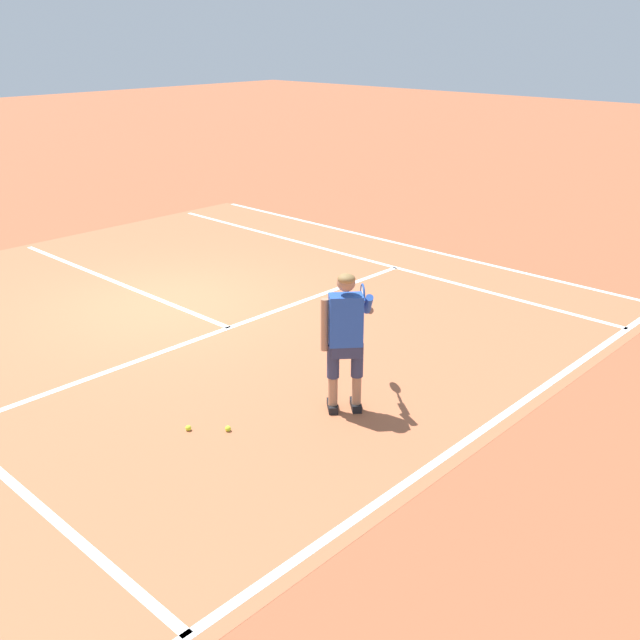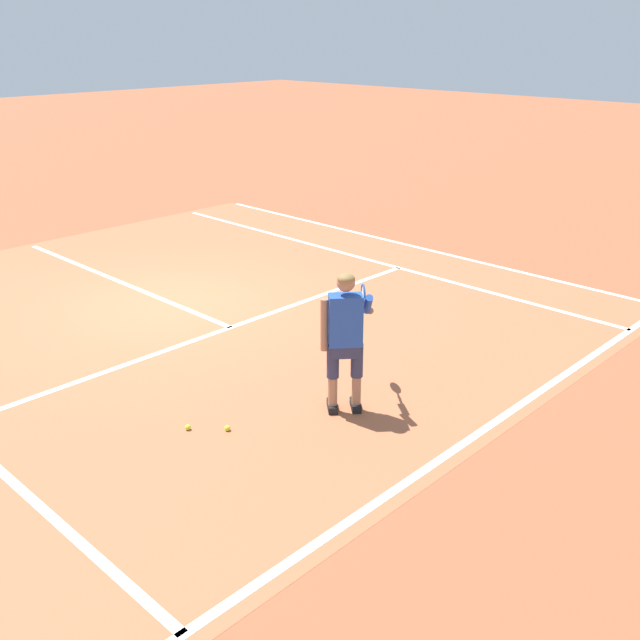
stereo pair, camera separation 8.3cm
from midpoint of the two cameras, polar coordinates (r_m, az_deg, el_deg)
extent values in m
plane|color=#9E5133|center=(12.27, -11.36, 1.30)|extent=(80.00, 80.00, 0.00)
cube|color=#B2603D|center=(11.86, -9.86, 0.68)|extent=(10.98, 11.22, 0.00)
cube|color=white|center=(8.50, 12.82, -8.47)|extent=(10.98, 0.10, 0.01)
cube|color=white|center=(11.12, -6.80, -0.58)|extent=(8.23, 0.10, 0.01)
cube|color=white|center=(13.62, -15.45, 3.00)|extent=(0.10, 6.40, 0.01)
cube|color=white|center=(14.51, 3.26, 4.93)|extent=(0.10, 10.82, 0.01)
cube|color=white|center=(15.54, 6.60, 5.97)|extent=(0.10, 10.82, 0.01)
cube|color=black|center=(8.72, 1.24, -6.75)|extent=(0.27, 0.28, 0.09)
cube|color=black|center=(8.75, 3.07, -6.67)|extent=(0.27, 0.28, 0.09)
cylinder|color=#A37556|center=(8.58, 1.28, -5.56)|extent=(0.11, 0.11, 0.36)
cylinder|color=#2D3351|center=(8.41, 1.30, -3.23)|extent=(0.14, 0.14, 0.41)
cylinder|color=#A37556|center=(8.61, 3.14, -5.48)|extent=(0.11, 0.11, 0.36)
cylinder|color=#2D3351|center=(8.44, 3.19, -3.16)|extent=(0.14, 0.14, 0.41)
cube|color=#2D3351|center=(8.36, 2.26, -2.17)|extent=(0.39, 0.37, 0.20)
cube|color=#234CAD|center=(8.22, 2.30, -0.01)|extent=(0.43, 0.42, 0.60)
cylinder|color=#A37556|center=(8.22, 0.63, -0.38)|extent=(0.09, 0.09, 0.62)
cylinder|color=#234CAD|center=(8.29, 4.06, 1.24)|extent=(0.24, 0.26, 0.29)
cylinder|color=#A37556|center=(8.54, 4.09, 0.86)|extent=(0.25, 0.27, 0.14)
sphere|color=#A37556|center=(8.08, 2.34, 2.95)|extent=(0.21, 0.21, 0.21)
ellipsoid|color=olive|center=(8.04, 2.36, 3.24)|extent=(0.28, 0.28, 0.12)
cylinder|color=#232326|center=(8.75, 3.97, 1.20)|extent=(0.16, 0.17, 0.03)
cylinder|color=#1E479E|center=(8.89, 3.83, 1.54)|extent=(0.08, 0.09, 0.02)
torus|color=#1E479E|center=(9.06, 3.66, 1.94)|extent=(0.22, 0.24, 0.30)
cylinder|color=silver|center=(9.06, 3.66, 1.94)|extent=(0.17, 0.19, 0.25)
sphere|color=#CCE02D|center=(8.44, -10.02, -8.27)|extent=(0.07, 0.07, 0.07)
sphere|color=#CCE02D|center=(8.35, -6.97, -8.40)|extent=(0.07, 0.07, 0.07)
camera|label=1|loc=(0.04, -89.72, 0.11)|focal=40.88mm
camera|label=2|loc=(0.04, 90.28, -0.11)|focal=40.88mm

